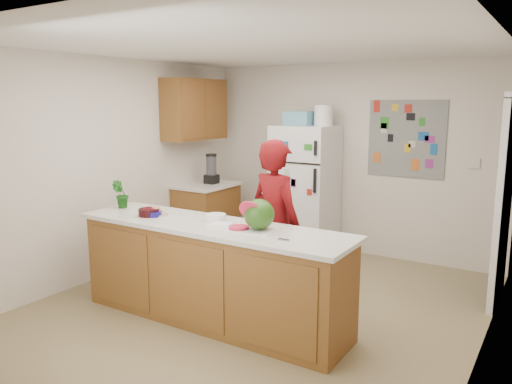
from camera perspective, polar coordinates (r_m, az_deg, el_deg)
The scene contains 26 objects.
floor at distance 5.09m, azimuth 0.36°, elevation -13.01°, with size 4.00×4.50×0.02m, color brown.
wall_back at distance 6.74m, azimuth 10.56°, elevation 3.70°, with size 4.00×0.02×2.50m, color beige.
wall_left at distance 6.03m, azimuth -16.12°, elevation 2.71°, with size 0.02×4.50×2.50m, color beige.
wall_right at distance 4.07m, azimuth 25.22°, elevation -1.35°, with size 0.02×4.50×2.50m, color beige.
ceiling at distance 4.70m, azimuth 0.39°, elevation 16.49°, with size 4.00×4.50×0.02m, color white.
doorway at distance 5.53m, azimuth 26.68°, elevation -1.05°, with size 0.03×0.85×2.04m, color black.
peninsula_base at distance 4.64m, azimuth -5.07°, elevation -9.40°, with size 2.60×0.62×0.88m, color brown.
peninsula_top at distance 4.51m, azimuth -5.16°, elevation -3.89°, with size 2.68×0.70×0.04m, color silver.
side_counter_base at distance 6.93m, azimuth -5.66°, elevation -2.89°, with size 0.60×0.80×0.86m, color brown.
side_counter_top at distance 6.84m, azimuth -5.72°, elevation 0.78°, with size 0.64×0.84×0.04m, color silver.
upper_cabinets at distance 6.79m, azimuth -7.02°, elevation 9.34°, with size 0.35×1.00×0.80m, color brown.
refrigerator at distance 6.64m, azimuth 5.62°, elevation 0.23°, with size 0.75×0.70×1.70m, color silver.
fridge_top_bin at distance 6.59m, azimuth 4.98°, elevation 8.39°, with size 0.35×0.28×0.18m, color #5999B2.
photo_collage at distance 6.46m, azimuth 16.80°, elevation 5.83°, with size 0.95×0.01×0.95m, color slate.
person at distance 4.83m, azimuth 2.29°, elevation -3.78°, with size 0.60×0.40×1.66m, color #5E090C.
blender_appliance at distance 6.83m, azimuth -5.12°, elevation 2.56°, with size 0.14×0.14×0.38m, color black.
cutting_board at distance 4.26m, azimuth -0.47°, elevation -4.32°, with size 0.40×0.30×0.01m, color silver.
watermelon at distance 4.22m, azimuth 0.36°, elevation -2.56°, with size 0.26×0.26×0.26m, color #285E1C.
watermelon_slice at distance 4.27m, azimuth -1.98°, elevation -4.06°, with size 0.17×0.17×0.02m, color #E23352.
cherry_bowl at distance 4.90m, azimuth -12.13°, elevation -2.27°, with size 0.20×0.20×0.07m, color black.
white_bowl at distance 4.62m, azimuth -4.65°, elevation -2.92°, with size 0.19×0.19×0.06m, color silver.
cobalt_bowl at distance 4.87m, azimuth -11.59°, elevation -2.46°, with size 0.14×0.14×0.05m, color #110C5D.
plate at distance 4.93m, azimuth -11.35°, elevation -2.50°, with size 0.23×0.23×0.02m, color tan.
paper_towel at distance 4.43m, azimuth -3.92°, elevation -3.74°, with size 0.18×0.16×0.02m, color silver.
keys at distance 3.96m, azimuth 3.15°, elevation -5.47°, with size 0.08×0.04×0.01m, color slate.
potted_plant at distance 5.31m, azimuth -15.23°, elevation -0.25°, with size 0.16×0.13×0.29m, color #0A420A.
Camera 1 is at (2.46, -3.97, 2.00)m, focal length 35.00 mm.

